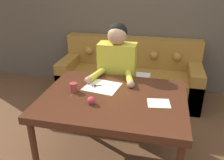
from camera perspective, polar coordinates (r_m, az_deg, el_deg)
wall_back at (r=3.89m, az=8.37°, el=16.21°), size 8.00×0.06×2.60m
dining_table at (r=2.30m, az=0.30°, el=-5.53°), size 1.38×1.04×0.76m
couch at (r=3.79m, az=4.27°, el=0.75°), size 2.15×0.81×0.91m
person at (r=2.88m, az=1.19°, el=0.95°), size 0.54×0.60×1.34m
pattern_paper_main at (r=2.46m, az=-2.38°, el=-1.58°), size 0.39×0.36×0.00m
pattern_paper_offcut at (r=2.20m, az=11.18°, el=-5.50°), size 0.22×0.20×0.00m
scissors at (r=2.47m, az=-3.19°, el=-1.42°), size 0.22×0.14×0.01m
mug at (r=2.37m, az=-9.21°, el=-1.74°), size 0.11×0.08×0.09m
pin_cushion at (r=2.14m, az=-5.02°, el=-5.00°), size 0.07×0.07×0.07m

